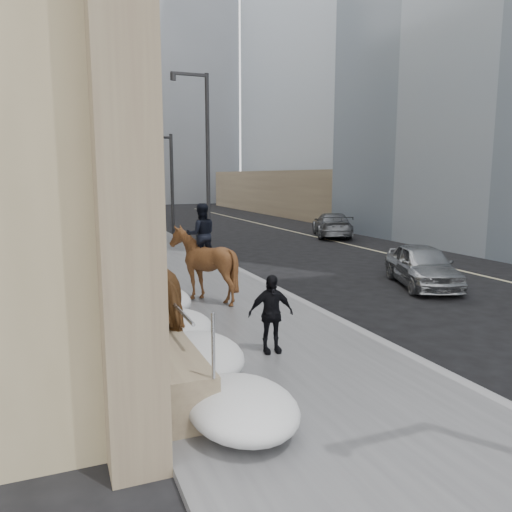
{
  "coord_description": "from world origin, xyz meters",
  "views": [
    {
      "loc": [
        -3.61,
        -8.02,
        3.56
      ],
      "look_at": [
        0.67,
        2.65,
        1.7
      ],
      "focal_mm": 35.0,
      "sensor_mm": 36.0,
      "label": 1
    }
  ],
  "objects_px": {
    "car_grey": "(332,225)",
    "mounted_horse_left": "(162,291)",
    "mounted_horse_right": "(203,260)",
    "car_silver": "(422,265)",
    "pedestrian": "(271,314)"
  },
  "relations": [
    {
      "from": "mounted_horse_left",
      "to": "car_silver",
      "type": "xyz_separation_m",
      "value": [
        9.07,
        3.19,
        -0.63
      ]
    },
    {
      "from": "mounted_horse_right",
      "to": "pedestrian",
      "type": "relative_size",
      "value": 1.73
    },
    {
      "from": "mounted_horse_right",
      "to": "car_grey",
      "type": "distance_m",
      "value": 16.76
    },
    {
      "from": "car_silver",
      "to": "mounted_horse_left",
      "type": "bearing_deg",
      "value": -139.28
    },
    {
      "from": "mounted_horse_right",
      "to": "pedestrian",
      "type": "bearing_deg",
      "value": 98.92
    },
    {
      "from": "car_silver",
      "to": "mounted_horse_right",
      "type": "bearing_deg",
      "value": -161.7
    },
    {
      "from": "mounted_horse_left",
      "to": "car_grey",
      "type": "xyz_separation_m",
      "value": [
        13.18,
        15.89,
        -0.61
      ]
    },
    {
      "from": "car_grey",
      "to": "car_silver",
      "type": "bearing_deg",
      "value": 95.33
    },
    {
      "from": "pedestrian",
      "to": "car_silver",
      "type": "relative_size",
      "value": 0.39
    },
    {
      "from": "mounted_horse_left",
      "to": "car_grey",
      "type": "height_order",
      "value": "mounted_horse_left"
    },
    {
      "from": "pedestrian",
      "to": "car_grey",
      "type": "distance_m",
      "value": 20.22
    },
    {
      "from": "mounted_horse_left",
      "to": "mounted_horse_right",
      "type": "height_order",
      "value": "mounted_horse_left"
    },
    {
      "from": "car_silver",
      "to": "car_grey",
      "type": "height_order",
      "value": "car_grey"
    },
    {
      "from": "car_grey",
      "to": "mounted_horse_left",
      "type": "bearing_deg",
      "value": 73.6
    },
    {
      "from": "pedestrian",
      "to": "car_grey",
      "type": "bearing_deg",
      "value": 61.3
    }
  ]
}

